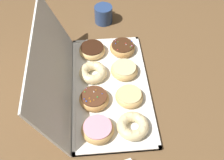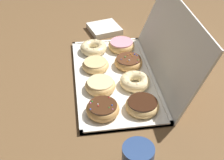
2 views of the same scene
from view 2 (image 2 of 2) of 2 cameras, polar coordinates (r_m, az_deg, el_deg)
ground_plane at (r=1.22m, az=0.44°, el=0.24°), size 3.00×3.00×0.00m
donut_box at (r=1.22m, az=0.44°, el=0.45°), size 0.57×0.31×0.01m
box_lid_open at (r=1.19m, az=10.55°, el=6.50°), size 0.57×0.11×0.28m
cruller_donut_0 at (r=1.37m, az=-3.44°, el=5.96°), size 0.12×0.12×0.04m
glazed_ring_donut_1 at (r=1.26m, az=-3.05°, el=2.81°), size 0.11×0.11×0.03m
glazed_ring_donut_2 at (r=1.14m, az=-2.16°, el=-0.95°), size 0.11×0.11×0.04m
sprinkle_donut_3 at (r=1.04m, az=-1.72°, el=-5.32°), size 0.11×0.11×0.04m
pink_frosted_donut_4 at (r=1.38m, az=1.75°, el=6.42°), size 0.12×0.12×0.04m
sprinkle_donut_5 at (r=1.27m, az=3.05°, el=3.37°), size 0.12×0.12×0.04m
cruller_donut_6 at (r=1.16m, az=4.24°, el=-0.19°), size 0.12×0.12×0.04m
chocolate_frosted_donut_7 at (r=1.06m, az=5.60°, el=-4.63°), size 0.12×0.12×0.04m
coffee_mug at (r=0.88m, az=4.84°, el=-14.35°), size 0.11×0.09×0.09m
napkin_stack at (r=1.56m, az=-1.43°, el=9.42°), size 0.17×0.17×0.03m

